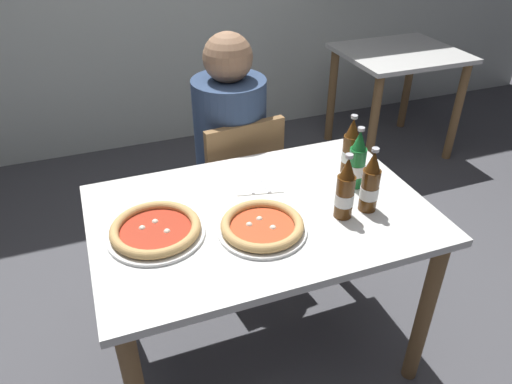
{
  "coord_description": "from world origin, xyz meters",
  "views": [
    {
      "loc": [
        -0.51,
        -1.32,
        1.76
      ],
      "look_at": [
        0.0,
        0.05,
        0.8
      ],
      "focal_mm": 34.02,
      "sensor_mm": 36.0,
      "label": 1
    }
  ],
  "objects_px": {
    "pizza_margherita_near": "(156,230)",
    "diner_seated": "(231,161)",
    "napkin_with_cutlery": "(257,181)",
    "beer_bottle_extra": "(370,184)",
    "dining_table_main": "(261,236)",
    "chair_behind_table": "(236,184)",
    "beer_bottle_right": "(345,191)",
    "beer_bottle_center": "(357,162)",
    "pizza_marinara_far": "(262,226)",
    "beer_bottle_left": "(351,149)",
    "dining_table_background": "(397,73)"
  },
  "relations": [
    {
      "from": "beer_bottle_right",
      "to": "napkin_with_cutlery",
      "type": "distance_m",
      "value": 0.39
    },
    {
      "from": "beer_bottle_center",
      "to": "pizza_margherita_near",
      "type": "bearing_deg",
      "value": -176.97
    },
    {
      "from": "diner_seated",
      "to": "pizza_margherita_near",
      "type": "relative_size",
      "value": 3.68
    },
    {
      "from": "beer_bottle_left",
      "to": "beer_bottle_right",
      "type": "height_order",
      "value": "same"
    },
    {
      "from": "dining_table_main",
      "to": "beer_bottle_center",
      "type": "xyz_separation_m",
      "value": [
        0.4,
        0.03,
        0.22
      ]
    },
    {
      "from": "chair_behind_table",
      "to": "beer_bottle_right",
      "type": "height_order",
      "value": "beer_bottle_right"
    },
    {
      "from": "beer_bottle_left",
      "to": "beer_bottle_center",
      "type": "relative_size",
      "value": 1.0
    },
    {
      "from": "diner_seated",
      "to": "beer_bottle_extra",
      "type": "height_order",
      "value": "diner_seated"
    },
    {
      "from": "pizza_marinara_far",
      "to": "beer_bottle_right",
      "type": "distance_m",
      "value": 0.31
    },
    {
      "from": "beer_bottle_center",
      "to": "pizza_marinara_far",
      "type": "bearing_deg",
      "value": -161.53
    },
    {
      "from": "chair_behind_table",
      "to": "diner_seated",
      "type": "distance_m",
      "value": 0.11
    },
    {
      "from": "pizza_margherita_near",
      "to": "beer_bottle_extra",
      "type": "relative_size",
      "value": 1.33
    },
    {
      "from": "chair_behind_table",
      "to": "napkin_with_cutlery",
      "type": "bearing_deg",
      "value": 77.04
    },
    {
      "from": "pizza_margherita_near",
      "to": "pizza_marinara_far",
      "type": "distance_m",
      "value": 0.36
    },
    {
      "from": "pizza_marinara_far",
      "to": "beer_bottle_center",
      "type": "xyz_separation_m",
      "value": [
        0.44,
        0.15,
        0.08
      ]
    },
    {
      "from": "dining_table_main",
      "to": "chair_behind_table",
      "type": "distance_m",
      "value": 0.64
    },
    {
      "from": "pizza_margherita_near",
      "to": "beer_bottle_right",
      "type": "height_order",
      "value": "beer_bottle_right"
    },
    {
      "from": "beer_bottle_left",
      "to": "beer_bottle_extra",
      "type": "relative_size",
      "value": 1.0
    },
    {
      "from": "beer_bottle_right",
      "to": "diner_seated",
      "type": "bearing_deg",
      "value": 101.62
    },
    {
      "from": "diner_seated",
      "to": "napkin_with_cutlery",
      "type": "distance_m",
      "value": 0.5
    },
    {
      "from": "dining_table_main",
      "to": "beer_bottle_extra",
      "type": "xyz_separation_m",
      "value": [
        0.36,
        -0.12,
        0.22
      ]
    },
    {
      "from": "pizza_marinara_far",
      "to": "beer_bottle_left",
      "type": "height_order",
      "value": "beer_bottle_left"
    },
    {
      "from": "diner_seated",
      "to": "pizza_margherita_near",
      "type": "bearing_deg",
      "value": -125.42
    },
    {
      "from": "dining_table_main",
      "to": "pizza_margherita_near",
      "type": "xyz_separation_m",
      "value": [
        -0.38,
        -0.01,
        0.13
      ]
    },
    {
      "from": "dining_table_main",
      "to": "diner_seated",
      "type": "bearing_deg",
      "value": 81.62
    },
    {
      "from": "dining_table_background",
      "to": "beer_bottle_right",
      "type": "relative_size",
      "value": 3.24
    },
    {
      "from": "beer_bottle_left",
      "to": "beer_bottle_extra",
      "type": "bearing_deg",
      "value": -104.96
    },
    {
      "from": "beer_bottle_right",
      "to": "napkin_with_cutlery",
      "type": "bearing_deg",
      "value": 122.65
    },
    {
      "from": "beer_bottle_center",
      "to": "beer_bottle_extra",
      "type": "height_order",
      "value": "same"
    },
    {
      "from": "diner_seated",
      "to": "beer_bottle_center",
      "type": "height_order",
      "value": "diner_seated"
    },
    {
      "from": "dining_table_main",
      "to": "beer_bottle_center",
      "type": "distance_m",
      "value": 0.46
    },
    {
      "from": "pizza_margherita_near",
      "to": "beer_bottle_center",
      "type": "bearing_deg",
      "value": 3.03
    },
    {
      "from": "pizza_margherita_near",
      "to": "diner_seated",
      "type": "bearing_deg",
      "value": 54.58
    },
    {
      "from": "diner_seated",
      "to": "pizza_marinara_far",
      "type": "xyz_separation_m",
      "value": [
        -0.14,
        -0.77,
        0.19
      ]
    },
    {
      "from": "beer_bottle_right",
      "to": "napkin_with_cutlery",
      "type": "height_order",
      "value": "beer_bottle_right"
    },
    {
      "from": "chair_behind_table",
      "to": "pizza_marinara_far",
      "type": "relative_size",
      "value": 2.8
    },
    {
      "from": "diner_seated",
      "to": "beer_bottle_center",
      "type": "xyz_separation_m",
      "value": [
        0.3,
        -0.63,
        0.27
      ]
    },
    {
      "from": "diner_seated",
      "to": "napkin_with_cutlery",
      "type": "xyz_separation_m",
      "value": [
        -0.04,
        -0.47,
        0.17
      ]
    },
    {
      "from": "chair_behind_table",
      "to": "pizza_margherita_near",
      "type": "bearing_deg",
      "value": 45.59
    },
    {
      "from": "beer_bottle_extra",
      "to": "pizza_margherita_near",
      "type": "bearing_deg",
      "value": 171.29
    },
    {
      "from": "dining_table_background",
      "to": "beer_bottle_extra",
      "type": "height_order",
      "value": "beer_bottle_extra"
    },
    {
      "from": "dining_table_main",
      "to": "chair_behind_table",
      "type": "bearing_deg",
      "value": 80.23
    },
    {
      "from": "napkin_with_cutlery",
      "to": "beer_bottle_extra",
      "type": "bearing_deg",
      "value": -45.33
    },
    {
      "from": "beer_bottle_extra",
      "to": "dining_table_main",
      "type": "bearing_deg",
      "value": 161.46
    },
    {
      "from": "napkin_with_cutlery",
      "to": "diner_seated",
      "type": "bearing_deg",
      "value": 85.08
    },
    {
      "from": "chair_behind_table",
      "to": "beer_bottle_right",
      "type": "distance_m",
      "value": 0.84
    },
    {
      "from": "diner_seated",
      "to": "pizza_marinara_far",
      "type": "relative_size",
      "value": 3.98
    },
    {
      "from": "diner_seated",
      "to": "beer_bottle_right",
      "type": "xyz_separation_m",
      "value": [
        0.16,
        -0.79,
        0.27
      ]
    },
    {
      "from": "beer_bottle_extra",
      "to": "diner_seated",
      "type": "bearing_deg",
      "value": 108.76
    },
    {
      "from": "beer_bottle_right",
      "to": "beer_bottle_extra",
      "type": "relative_size",
      "value": 1.0
    }
  ]
}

